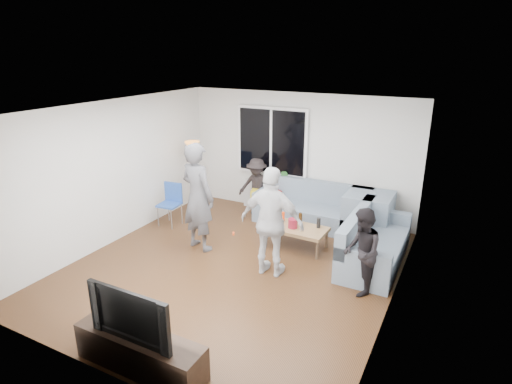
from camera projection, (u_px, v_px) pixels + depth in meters
The scene contains 30 objects.
floor at pixel (234, 268), 7.01m from camera, with size 5.00×5.50×0.04m, color #56351C.
ceiling at pixel (231, 108), 6.15m from camera, with size 5.00×5.50×0.04m, color white.
wall_back at pixel (299, 155), 8.91m from camera, with size 5.00×0.04×2.60m, color silver.
wall_front at pixel (94, 272), 4.25m from camera, with size 5.00×0.04×2.60m, color silver.
wall_left at pixel (113, 172), 7.68m from camera, with size 0.04×5.50×2.60m, color silver.
wall_right at pixel (400, 222), 5.48m from camera, with size 0.04×5.50×2.60m, color silver.
window_frame at pixel (272, 141), 9.02m from camera, with size 1.62×0.06×1.47m, color white.
window_glass at pixel (271, 142), 8.98m from camera, with size 1.50×0.02×1.35m, color black.
window_mullion at pixel (271, 142), 8.98m from camera, with size 0.05×0.03×1.35m, color white.
radiator at pixel (271, 196), 9.39m from camera, with size 1.30×0.12×0.62m, color silver.
potted_plant at pixel (284, 178), 9.06m from camera, with size 0.19×0.15×0.34m, color #2A6428.
vase at pixel (263, 179), 9.31m from camera, with size 0.17×0.17×0.18m, color white.
sofa_back_section at pixel (311, 205), 8.55m from camera, with size 2.30×0.85×0.85m, color slate, non-canonical shape.
sofa_right_section at pixel (376, 239), 7.03m from camera, with size 0.85×2.00×0.85m, color slate, non-canonical shape.
sofa_corner at pixel (368, 215), 8.05m from camera, with size 0.85×0.85×0.85m, color slate.
cushion_yellow at pixel (260, 193), 9.01m from camera, with size 0.38×0.32×0.14m, color gold.
cushion_red at pixel (271, 193), 8.98m from camera, with size 0.36×0.30×0.13m, color maroon.
coffee_table at pixel (296, 237), 7.63m from camera, with size 1.10×0.60×0.40m, color #9B794B.
pitcher at pixel (293, 223), 7.51m from camera, with size 0.17×0.17×0.17m, color maroon.
side_chair at pixel (169, 205), 8.53m from camera, with size 0.40×0.40×0.86m, color #264EA6, non-canonical shape.
floor_lamp at pixel (194, 177), 9.16m from camera, with size 0.32×0.32×1.56m, color orange, non-canonical shape.
player_left at pixel (198, 197), 7.37m from camera, with size 0.71×0.47×1.95m, color #4B4C50.
player_right at pixel (272, 222), 6.53m from camera, with size 1.04×0.43×1.77m, color silver.
spectator_right at pixel (362, 252), 6.09m from camera, with size 0.64×0.50×1.31m, color black.
spectator_back at pixel (257, 187), 9.07m from camera, with size 0.80×0.46×1.24m, color black.
tv_console at pixel (140, 352), 4.72m from camera, with size 1.60×0.40×0.44m, color #302018.
television at pixel (136, 311), 4.55m from camera, with size 1.08×0.14×0.62m, color black.
bottle_e at pixel (319, 223), 7.51m from camera, with size 0.07×0.07×0.18m, color black.
bottle_a at pixel (283, 217), 7.77m from camera, with size 0.07×0.07×0.19m, color #F23F0E.
bottle_c at pixel (300, 219), 7.65m from camera, with size 0.07×0.07×0.22m, color #331F0B.
Camera 1 is at (3.19, -5.35, 3.45)m, focal length 29.59 mm.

